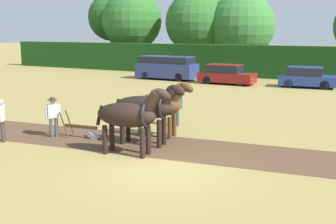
# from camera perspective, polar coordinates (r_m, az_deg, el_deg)

# --- Properties ---
(ground_plane) EXTENTS (240.00, 240.00, 0.00)m
(ground_plane) POSITION_cam_1_polar(r_m,az_deg,el_deg) (13.06, -0.83, -7.57)
(ground_plane) COLOR #998447
(plowed_furrow_strip) EXTENTS (20.37, 5.68, 0.01)m
(plowed_furrow_strip) POSITION_cam_1_polar(r_m,az_deg,el_deg) (17.16, -12.61, -3.31)
(plowed_furrow_strip) COLOR brown
(plowed_furrow_strip) RESTS_ON ground
(hedgerow) EXTENTS (69.32, 1.41, 2.91)m
(hedgerow) POSITION_cam_1_polar(r_m,az_deg,el_deg) (37.96, 19.63, 6.21)
(hedgerow) COLOR #194719
(hedgerow) RESTS_ON ground
(tree_far_left) EXTENTS (5.88, 5.88, 8.80)m
(tree_far_left) POSITION_cam_1_polar(r_m,az_deg,el_deg) (54.78, -7.67, 12.58)
(tree_far_left) COLOR brown
(tree_far_left) RESTS_ON ground
(tree_left) EXTENTS (6.97, 6.97, 8.85)m
(tree_left) POSITION_cam_1_polar(r_m,az_deg,el_deg) (50.31, -4.93, 12.24)
(tree_left) COLOR #423323
(tree_left) RESTS_ON ground
(tree_center_left) EXTENTS (6.75, 6.75, 8.47)m
(tree_center_left) POSITION_cam_1_polar(r_m,az_deg,el_deg) (47.38, 3.80, 12.01)
(tree_center_left) COLOR #423323
(tree_center_left) RESTS_ON ground
(tree_center) EXTENTS (7.10, 7.10, 8.26)m
(tree_center) POSITION_cam_1_polar(r_m,az_deg,el_deg) (46.64, 9.89, 11.42)
(tree_center) COLOR #4C3823
(tree_center) RESTS_ON ground
(draft_horse_lead_left) EXTENTS (2.84, 1.16, 2.41)m
(draft_horse_lead_left) POSITION_cam_1_polar(r_m,az_deg,el_deg) (14.17, -5.26, -0.45)
(draft_horse_lead_left) COLOR black
(draft_horse_lead_left) RESTS_ON ground
(draft_horse_lead_right) EXTENTS (2.90, 1.18, 2.37)m
(draft_horse_lead_right) POSITION_cam_1_polar(r_m,az_deg,el_deg) (15.37, -3.05, 0.55)
(draft_horse_lead_right) COLOR black
(draft_horse_lead_right) RESTS_ON ground
(draft_horse_trail_left) EXTENTS (2.63, 1.19, 2.29)m
(draft_horse_trail_left) POSITION_cam_1_polar(r_m,az_deg,el_deg) (16.62, -1.12, 0.95)
(draft_horse_trail_left) COLOR #513319
(draft_horse_trail_left) RESTS_ON ground
(plow) EXTENTS (1.69, 0.55, 1.13)m
(plow) POSITION_cam_1_polar(r_m,az_deg,el_deg) (16.84, -11.35, -2.42)
(plow) COLOR #4C331E
(plow) RESTS_ON ground
(farmer_at_plow) EXTENTS (0.40, 0.57, 1.59)m
(farmer_at_plow) POSITION_cam_1_polar(r_m,az_deg,el_deg) (17.21, -15.29, -0.29)
(farmer_at_plow) COLOR #4C4C4C
(farmer_at_plow) RESTS_ON ground
(farmer_beside_team) EXTENTS (0.52, 0.45, 1.64)m
(farmer_beside_team) POSITION_cam_1_polar(r_m,az_deg,el_deg) (18.48, 1.03, 0.96)
(farmer_beside_team) COLOR #4C4C4C
(farmer_beside_team) RESTS_ON ground
(farmer_onlooker_left) EXTENTS (0.48, 0.50, 1.64)m
(farmer_onlooker_left) POSITION_cam_1_polar(r_m,az_deg,el_deg) (17.06, -21.56, -0.66)
(farmer_onlooker_left) COLOR #38332D
(farmer_onlooker_left) RESTS_ON ground
(parked_van) EXTENTS (5.34, 2.05, 2.02)m
(parked_van) POSITION_cam_1_polar(r_m,az_deg,el_deg) (36.68, -0.19, 6.05)
(parked_van) COLOR navy
(parked_van) RESTS_ON ground
(parked_car_left) EXTENTS (4.44, 1.72, 1.56)m
(parked_car_left) POSITION_cam_1_polar(r_m,az_deg,el_deg) (33.79, 7.85, 5.03)
(parked_car_left) COLOR maroon
(parked_car_left) RESTS_ON ground
(parked_car_center_left) EXTENTS (4.23, 2.23, 1.55)m
(parked_car_center_left) POSITION_cam_1_polar(r_m,az_deg,el_deg) (33.03, 18.27, 4.45)
(parked_car_center_left) COLOR navy
(parked_car_center_left) RESTS_ON ground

